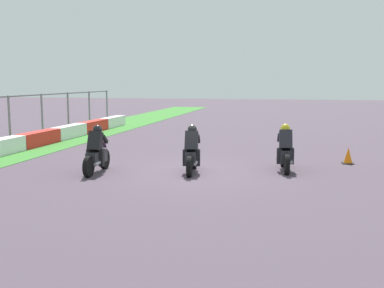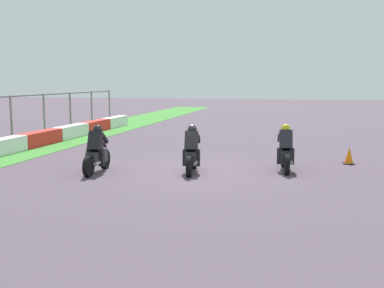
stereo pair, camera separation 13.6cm
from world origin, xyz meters
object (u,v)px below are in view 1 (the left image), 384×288
at_px(rider_lane_a, 285,152).
at_px(traffic_cone, 348,156).
at_px(rider_lane_c, 97,153).
at_px(rider_lane_b, 192,153).

xyz_separation_m(rider_lane_a, traffic_cone, (1.78, -2.14, -0.36)).
xyz_separation_m(rider_lane_c, traffic_cone, (3.45, -7.93, -0.36)).
bearing_deg(rider_lane_c, traffic_cone, -69.49).
xyz_separation_m(rider_lane_b, rider_lane_c, (-0.69, 2.92, 0.00)).
height_order(rider_lane_a, traffic_cone, rider_lane_a).
relative_size(rider_lane_a, rider_lane_b, 1.00).
height_order(rider_lane_a, rider_lane_b, same).
xyz_separation_m(rider_lane_a, rider_lane_b, (-0.98, 2.87, 0.00)).
xyz_separation_m(rider_lane_b, traffic_cone, (2.76, -5.01, -0.36)).
xyz_separation_m(rider_lane_a, rider_lane_c, (-1.67, 5.79, 0.00)).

